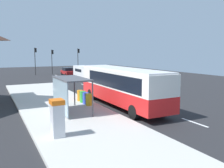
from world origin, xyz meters
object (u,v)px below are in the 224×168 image
(white_van, at_px, (84,72))
(ticket_machine, at_px, (57,118))
(recycling_bin_blue, at_px, (86,98))
(recycling_bin_green, at_px, (83,97))
(recycling_bin_orange, at_px, (80,95))
(traffic_light_near_side, at_px, (78,57))
(sedan_near, at_px, (68,71))
(bus, at_px, (121,85))
(recycling_bin_yellow, at_px, (89,100))
(traffic_light_far_side, at_px, (35,57))
(bus_shelter, at_px, (67,86))
(traffic_light_median, at_px, (52,58))

(white_van, relative_size, ticket_machine, 2.70)
(white_van, relative_size, recycling_bin_blue, 5.52)
(recycling_bin_blue, relative_size, recycling_bin_green, 1.00)
(recycling_bin_orange, bearing_deg, traffic_light_near_side, 70.86)
(white_van, relative_size, sedan_near, 1.19)
(bus, bearing_deg, recycling_bin_yellow, 159.71)
(recycling_bin_yellow, relative_size, recycling_bin_orange, 1.00)
(recycling_bin_yellow, bearing_deg, ticket_machine, -124.59)
(ticket_machine, relative_size, traffic_light_near_side, 0.37)
(bus, bearing_deg, sedan_near, 81.88)
(traffic_light_near_side, distance_m, traffic_light_far_side, 8.64)
(ticket_machine, relative_size, recycling_bin_blue, 2.04)
(ticket_machine, relative_size, traffic_light_far_side, 0.36)
(recycling_bin_green, relative_size, bus_shelter, 0.24)
(bus, xyz_separation_m, recycling_bin_orange, (-2.49, 3.02, -1.19))
(recycling_bin_orange, bearing_deg, sedan_near, 75.47)
(recycling_bin_blue, bearing_deg, recycling_bin_green, 90.00)
(recycling_bin_orange, height_order, traffic_light_median, traffic_light_median)
(white_van, xyz_separation_m, recycling_bin_green, (-6.40, -16.60, -0.69))
(sedan_near, height_order, recycling_bin_green, sedan_near)
(recycling_bin_yellow, bearing_deg, bus_shelter, -147.29)
(sedan_near, xyz_separation_m, traffic_light_near_side, (3.20, 2.85, 2.70))
(recycling_bin_orange, bearing_deg, recycling_bin_yellow, -90.00)
(traffic_light_near_side, bearing_deg, sedan_near, -138.31)
(ticket_machine, xyz_separation_m, traffic_light_median, (8.72, 37.61, 2.17))
(white_van, xyz_separation_m, recycling_bin_yellow, (-6.40, -18.00, -0.69))
(recycling_bin_orange, height_order, bus_shelter, bus_shelter)
(traffic_light_far_side, height_order, traffic_light_median, traffic_light_far_side)
(traffic_light_near_side, bearing_deg, recycling_bin_yellow, -107.89)
(traffic_light_far_side, relative_size, traffic_light_median, 1.07)
(bus, xyz_separation_m, bus_shelter, (-4.70, -0.50, 0.25))
(recycling_bin_yellow, height_order, recycling_bin_green, same)
(bus, distance_m, traffic_light_median, 32.66)
(traffic_light_near_side, bearing_deg, ticket_machine, -110.99)
(recycling_bin_yellow, relative_size, traffic_light_far_side, 0.18)
(recycling_bin_green, xyz_separation_m, traffic_light_near_side, (9.70, 28.63, 2.84))
(sedan_near, xyz_separation_m, ticket_machine, (-10.62, -33.16, 0.38))
(sedan_near, height_order, recycling_bin_orange, sedan_near)
(traffic_light_near_side, relative_size, traffic_light_median, 1.05)
(recycling_bin_orange, xyz_separation_m, bus_shelter, (-2.21, -3.52, 1.44))
(recycling_bin_blue, xyz_separation_m, recycling_bin_orange, (0.00, 1.40, 0.00))
(ticket_machine, bearing_deg, white_van, 66.31)
(white_van, distance_m, traffic_light_median, 13.89)
(sedan_near, xyz_separation_m, traffic_light_far_side, (-5.41, 3.65, 2.78))
(traffic_light_median, bearing_deg, white_van, -82.47)
(white_van, height_order, traffic_light_median, traffic_light_median)
(sedan_near, relative_size, recycling_bin_green, 4.65)
(sedan_near, height_order, ticket_machine, ticket_machine)
(traffic_light_far_side, bearing_deg, ticket_machine, -98.07)
(recycling_bin_green, height_order, recycling_bin_orange, same)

